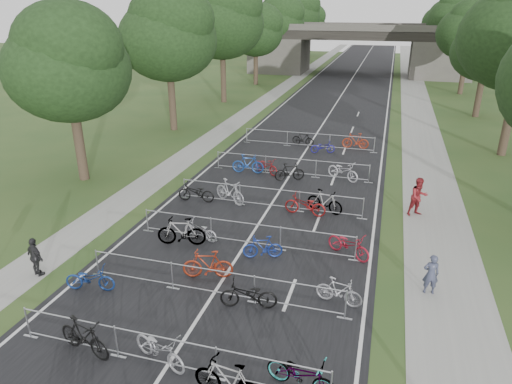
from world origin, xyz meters
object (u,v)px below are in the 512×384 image
at_px(pedestrian_b, 419,197).
at_px(pedestrian_a, 431,274).
at_px(overpass_bridge, 357,49).
at_px(pedestrian_c, 35,257).

bearing_deg(pedestrian_b, pedestrian_a, -119.22).
relative_size(pedestrian_a, pedestrian_b, 0.80).
relative_size(overpass_bridge, pedestrian_b, 16.25).
height_order(pedestrian_b, pedestrian_c, pedestrian_b).
bearing_deg(pedestrian_c, pedestrian_a, -149.88).
xyz_separation_m(overpass_bridge, pedestrian_a, (7.29, -55.49, -2.77)).
bearing_deg(overpass_bridge, pedestrian_b, -81.72).
relative_size(overpass_bridge, pedestrian_a, 20.34).
height_order(overpass_bridge, pedestrian_a, overpass_bridge).
bearing_deg(overpass_bridge, pedestrian_c, -96.64).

